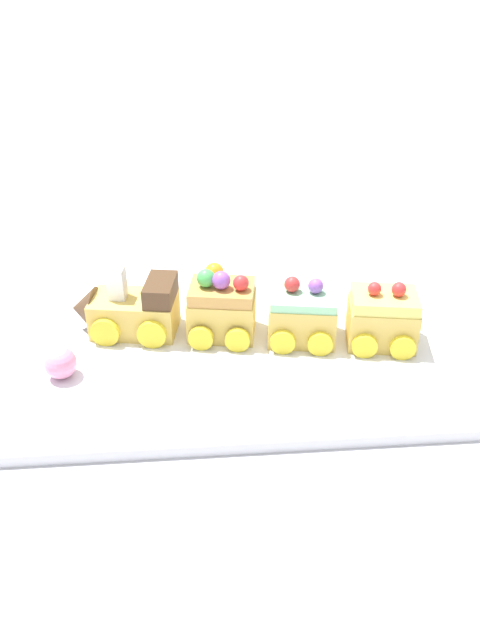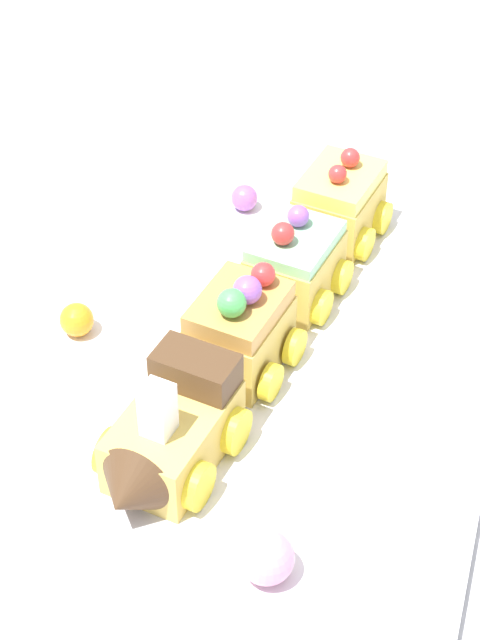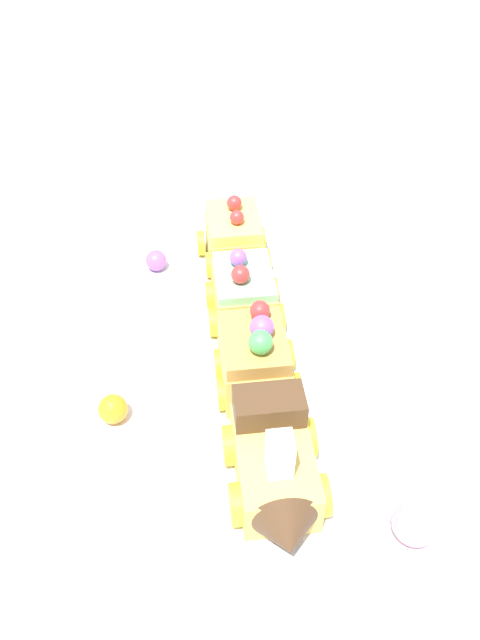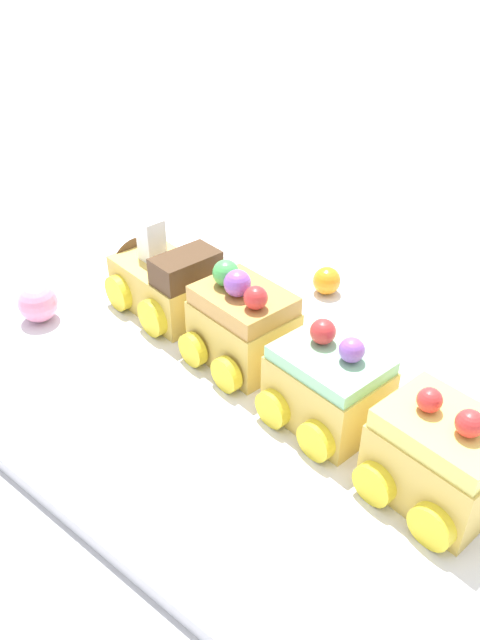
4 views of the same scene
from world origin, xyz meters
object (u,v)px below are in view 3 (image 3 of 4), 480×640
at_px(cake_car_mint, 244,295).
at_px(gumball_purple, 156,260).
at_px(cake_car_caramel, 257,360).
at_px(cake_train_locomotive, 276,471).
at_px(cake_car_lemon, 234,240).
at_px(gumball_pink, 415,523).
at_px(gumball_orange, 113,409).

xyz_separation_m(cake_car_mint, gumball_purple, (-0.09, -0.07, -0.02)).
height_order(cake_car_caramel, cake_car_mint, cake_car_caramel).
height_order(cake_car_caramel, gumball_purple, cake_car_caramel).
relative_size(cake_train_locomotive, cake_car_caramel, 1.54).
height_order(cake_train_locomotive, cake_car_lemon, cake_train_locomotive).
relative_size(cake_car_mint, cake_car_lemon, 1.00).
bearing_deg(gumball_pink, cake_train_locomotive, -126.45).
relative_size(gumball_orange, gumball_purple, 1.12).
bearing_deg(cake_car_mint, gumball_purple, -135.14).
bearing_deg(cake_car_caramel, gumball_pink, 30.92).
bearing_deg(cake_car_mint, cake_car_lemon, 179.85).
relative_size(cake_train_locomotive, gumball_pink, 3.76).
height_order(gumball_pink, gumball_purple, gumball_pink).
relative_size(gumball_pink, gumball_purple, 1.47).
bearing_deg(cake_car_caramel, cake_car_mint, -179.75).
bearing_deg(gumball_orange, cake_car_mint, 122.90).
bearing_deg(cake_car_lemon, cake_train_locomotive, -0.01).
bearing_deg(gumball_pink, cake_car_caramel, -158.41).
bearing_deg(gumball_pink, gumball_purple, -160.96).
relative_size(gumball_pink, gumball_orange, 1.31).
height_order(cake_train_locomotive, gumball_pink, cake_train_locomotive).
bearing_deg(gumball_purple, gumball_orange, -20.78).
distance_m(cake_car_lemon, gumball_purple, 0.08).
xyz_separation_m(cake_car_caramel, gumball_pink, (0.16, 0.06, -0.01)).
xyz_separation_m(cake_train_locomotive, gumball_orange, (-0.10, -0.10, -0.01)).
bearing_deg(cake_train_locomotive, gumball_purple, -163.28).
height_order(cake_car_caramel, gumball_pink, cake_car_caramel).
xyz_separation_m(gumball_pink, gumball_purple, (-0.34, -0.12, -0.01)).
height_order(cake_car_mint, gumball_purple, cake_car_mint).
height_order(cake_car_lemon, gumball_pink, cake_car_lemon).
xyz_separation_m(gumball_pink, gumball_orange, (-0.16, -0.18, -0.00)).
relative_size(cake_train_locomotive, cake_car_mint, 1.54).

